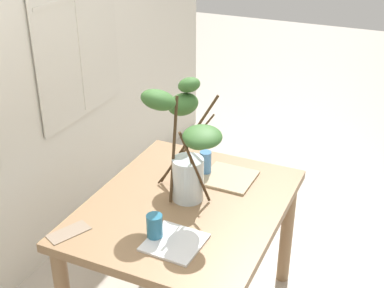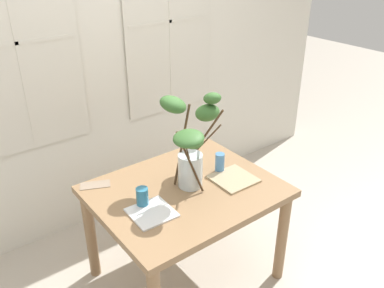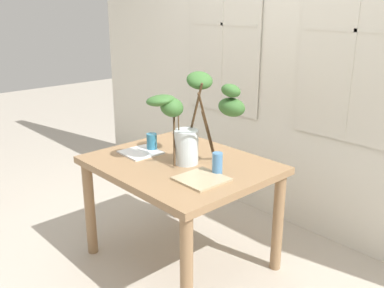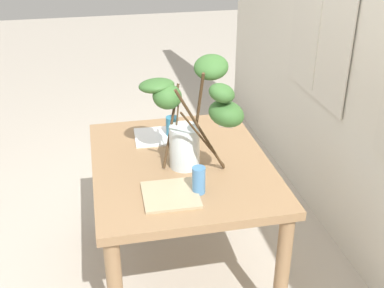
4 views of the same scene
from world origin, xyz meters
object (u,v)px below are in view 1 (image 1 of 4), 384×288
Objects in this scene: dining_table at (186,221)px; drinking_glass_blue_left at (155,227)px; vase_with_branches at (186,140)px; drinking_glass_blue_right at (206,163)px; plate_square_left at (174,242)px; plate_square_right at (229,178)px.

dining_table is 9.48× the size of drinking_glass_blue_left.
drinking_glass_blue_right is (0.23, -0.01, -0.24)m from vase_with_branches.
drinking_glass_blue_left is at bearing 89.55° from plate_square_left.
vase_with_branches reaches higher than plate_square_right.
plate_square_right is (0.64, -0.12, -0.05)m from drinking_glass_blue_left.
vase_with_branches is at bearing 4.33° from drinking_glass_blue_left.
vase_with_branches is at bearing 147.71° from plate_square_right.
plate_square_right is (0.00, -0.14, -0.06)m from drinking_glass_blue_right.
drinking_glass_blue_right reaches higher than plate_square_right.
dining_table is at bearing -174.90° from drinking_glass_blue_right.
drinking_glass_blue_right is 0.65m from plate_square_left.
plate_square_right is at bearing -32.29° from vase_with_branches.
drinking_glass_blue_right is at bearing 5.10° from dining_table.
dining_table is at bearing -155.21° from vase_with_branches.
drinking_glass_blue_left is at bearing 178.60° from dining_table.
plate_square_right reaches higher than plate_square_left.
dining_table is 0.35m from plate_square_left.
plate_square_right is at bearing -88.51° from drinking_glass_blue_right.
vase_with_branches reaches higher than drinking_glass_blue_right.
plate_square_right is at bearing -19.22° from dining_table.
dining_table is 4.35× the size of plate_square_right.
drinking_glass_blue_right is (0.63, 0.02, 0.01)m from drinking_glass_blue_left.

